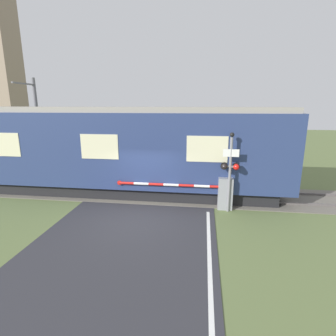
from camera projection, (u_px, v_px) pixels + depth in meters
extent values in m
plane|color=#5B6B3D|center=(138.00, 219.00, 10.23)|extent=(80.00, 80.00, 0.00)
cube|color=#666056|center=(153.00, 193.00, 13.16)|extent=(36.00, 3.20, 0.03)
cube|color=#595451|center=(150.00, 197.00, 12.45)|extent=(36.00, 0.08, 0.10)
cube|color=#595451|center=(156.00, 187.00, 13.83)|extent=(36.00, 0.08, 0.10)
cube|color=black|center=(113.00, 186.00, 13.36)|extent=(15.59, 2.45, 0.60)
cube|color=navy|center=(111.00, 147.00, 12.89)|extent=(16.95, 2.89, 3.40)
cube|color=gray|center=(109.00, 109.00, 12.46)|extent=(16.61, 2.66, 0.24)
cube|color=beige|center=(207.00, 149.00, 10.82)|extent=(1.69, 0.02, 1.09)
cube|color=beige|center=(99.00, 147.00, 11.43)|extent=(1.69, 0.02, 1.09)
cube|color=beige|center=(3.00, 145.00, 12.04)|extent=(1.69, 0.02, 1.09)
cube|color=gray|center=(225.00, 193.00, 11.07)|extent=(0.60, 0.44, 1.37)
cylinder|color=gray|center=(225.00, 187.00, 11.00)|extent=(0.16, 0.16, 0.18)
cylinder|color=red|center=(217.00, 187.00, 11.05)|extent=(0.66, 0.11, 0.11)
cylinder|color=white|center=(202.00, 186.00, 11.13)|extent=(0.66, 0.11, 0.11)
cylinder|color=red|center=(186.00, 186.00, 11.22)|extent=(0.66, 0.11, 0.11)
cylinder|color=white|center=(171.00, 185.00, 11.31)|extent=(0.66, 0.11, 0.11)
cylinder|color=red|center=(156.00, 184.00, 11.39)|extent=(0.66, 0.11, 0.11)
cylinder|color=white|center=(141.00, 184.00, 11.48)|extent=(0.66, 0.11, 0.11)
cylinder|color=red|center=(127.00, 183.00, 11.57)|extent=(0.66, 0.11, 0.11)
cylinder|color=red|center=(119.00, 183.00, 11.61)|extent=(0.20, 0.02, 0.20)
cylinder|color=gray|center=(230.00, 175.00, 10.60)|extent=(0.11, 0.11, 3.10)
cube|color=gray|center=(230.00, 167.00, 10.52)|extent=(0.58, 0.07, 0.07)
sphere|color=black|center=(224.00, 167.00, 10.50)|extent=(0.24, 0.24, 0.24)
sphere|color=red|center=(236.00, 167.00, 10.44)|extent=(0.24, 0.24, 0.24)
cylinder|color=black|center=(224.00, 166.00, 10.60)|extent=(0.30, 0.06, 0.30)
cylinder|color=black|center=(236.00, 166.00, 10.54)|extent=(0.30, 0.06, 0.30)
cube|color=white|center=(231.00, 153.00, 10.35)|extent=(0.63, 0.02, 0.30)
sphere|color=black|center=(232.00, 135.00, 10.21)|extent=(0.18, 0.18, 0.18)
cylinder|color=slate|center=(39.00, 128.00, 15.91)|extent=(0.20, 0.20, 5.87)
cube|color=slate|center=(23.00, 84.00, 14.45)|extent=(0.10, 1.80, 0.08)
cube|color=gray|center=(3.00, 72.00, 29.17)|extent=(3.08, 3.08, 15.70)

